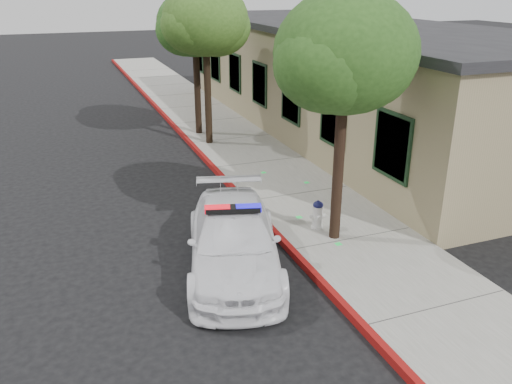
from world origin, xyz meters
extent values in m
plane|color=black|center=(0.00, 0.00, 0.00)|extent=(120.00, 120.00, 0.00)
cube|color=gray|center=(1.60, 3.00, 0.07)|extent=(3.20, 60.00, 0.15)
cube|color=maroon|center=(0.06, 3.00, 0.08)|extent=(0.14, 60.00, 0.16)
cube|color=#948361|center=(6.70, 9.00, 2.00)|extent=(7.00, 20.00, 4.00)
cube|color=black|center=(6.70, 9.00, 4.12)|extent=(7.30, 20.30, 0.24)
cube|color=black|center=(3.17, 1.00, 1.95)|extent=(0.08, 1.48, 1.68)
cube|color=black|center=(3.17, 4.00, 1.95)|extent=(0.08, 1.48, 1.68)
cube|color=black|center=(3.17, 7.00, 1.95)|extent=(0.08, 1.48, 1.68)
cube|color=black|center=(3.17, 10.00, 1.95)|extent=(0.08, 1.48, 1.68)
cube|color=black|center=(3.17, 13.00, 1.95)|extent=(0.08, 1.48, 1.68)
cube|color=black|center=(3.17, 16.00, 1.95)|extent=(0.08, 1.48, 1.68)
cube|color=black|center=(3.17, 19.00, 1.95)|extent=(0.08, 1.48, 1.68)
imported|color=white|center=(-1.36, -0.09, 0.67)|extent=(3.07, 4.95, 1.34)
cube|color=black|center=(-1.36, -0.09, 1.40)|extent=(1.23, 0.60, 0.10)
cube|color=red|center=(-1.67, 0.00, 1.40)|extent=(0.57, 0.37, 0.11)
cube|color=#140CDC|center=(-1.05, -0.17, 1.40)|extent=(0.57, 0.37, 0.11)
cylinder|color=silver|center=(1.08, 0.80, 0.18)|extent=(0.30, 0.30, 0.05)
cylinder|color=silver|center=(1.08, 0.80, 0.44)|extent=(0.24, 0.24, 0.48)
cylinder|color=silver|center=(1.08, 0.80, 0.70)|extent=(0.28, 0.28, 0.03)
ellipsoid|color=#10113A|center=(1.08, 0.80, 0.75)|extent=(0.25, 0.25, 0.19)
cylinder|color=#10113A|center=(1.08, 0.80, 0.84)|extent=(0.06, 0.06, 0.05)
cylinder|color=silver|center=(0.94, 0.83, 0.46)|extent=(0.12, 0.11, 0.10)
cylinder|color=silver|center=(1.23, 0.78, 0.46)|extent=(0.12, 0.11, 0.10)
cylinder|color=silver|center=(1.06, 0.66, 0.48)|extent=(0.14, 0.12, 0.12)
cylinder|color=black|center=(1.24, 0.23, 1.84)|extent=(0.24, 0.24, 3.37)
ellipsoid|color=#224816|center=(1.24, 0.23, 4.37)|extent=(3.00, 3.00, 2.55)
ellipsoid|color=#224816|center=(1.76, 0.40, 4.09)|extent=(2.25, 2.25, 1.91)
ellipsoid|color=#224816|center=(0.81, 0.05, 4.18)|extent=(2.34, 2.34, 1.99)
cylinder|color=black|center=(0.70, 8.79, 1.91)|extent=(0.25, 0.25, 3.52)
ellipsoid|color=#31561B|center=(0.70, 8.79, 4.53)|extent=(2.95, 2.95, 2.51)
ellipsoid|color=#31561B|center=(1.15, 8.95, 4.24)|extent=(2.38, 2.38, 2.02)
ellipsoid|color=#31561B|center=(0.28, 8.72, 4.34)|extent=(2.28, 2.28, 1.94)
cylinder|color=black|center=(0.70, 10.25, 1.79)|extent=(0.24, 0.24, 3.29)
ellipsoid|color=#174C18|center=(0.70, 10.25, 4.28)|extent=(2.82, 2.82, 2.39)
ellipsoid|color=#174C18|center=(1.21, 10.27, 4.00)|extent=(2.16, 2.16, 1.84)
ellipsoid|color=#174C18|center=(0.34, 10.08, 4.09)|extent=(2.25, 2.25, 1.92)
camera|label=1|loc=(-4.46, -9.47, 5.73)|focal=36.98mm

